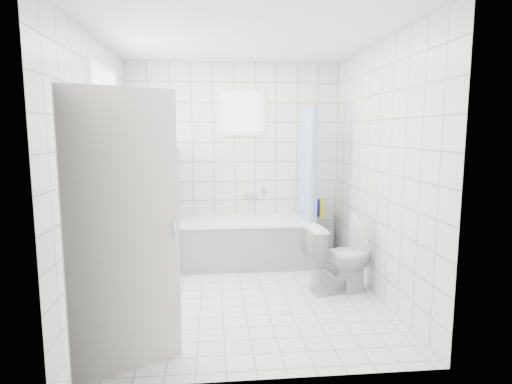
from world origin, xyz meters
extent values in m
plane|color=white|center=(0.00, 0.00, 0.00)|extent=(3.00, 3.00, 0.00)
plane|color=white|center=(0.00, 0.00, 2.60)|extent=(3.00, 3.00, 0.00)
cube|color=white|center=(0.00, 1.50, 1.30)|extent=(2.80, 0.02, 2.60)
cube|color=white|center=(0.00, -1.50, 1.30)|extent=(2.80, 0.02, 2.60)
cube|color=white|center=(-1.40, 0.00, 1.30)|extent=(0.02, 3.00, 2.60)
cube|color=white|center=(1.40, 0.00, 1.30)|extent=(0.02, 3.00, 2.60)
cube|color=white|center=(-1.35, 0.30, 1.60)|extent=(0.01, 0.90, 1.40)
cube|color=white|center=(0.10, 1.46, 1.95)|extent=(0.50, 0.01, 0.50)
cube|color=white|center=(-1.31, 0.30, 0.86)|extent=(0.18, 1.02, 0.08)
cube|color=silver|center=(-0.90, -1.28, 1.00)|extent=(0.71, 0.43, 2.00)
cube|color=white|center=(0.10, 1.12, 0.28)|extent=(1.71, 0.75, 0.55)
cube|color=white|center=(0.10, 1.12, 0.57)|extent=(1.73, 0.77, 0.03)
cube|color=white|center=(-0.83, 1.07, 0.75)|extent=(0.15, 0.85, 1.50)
cube|color=white|center=(1.11, 1.38, 0.28)|extent=(0.40, 0.24, 0.55)
imported|color=silver|center=(1.03, 0.07, 0.37)|extent=(0.77, 0.51, 0.73)
cylinder|color=silver|center=(0.90, 1.10, 2.00)|extent=(0.02, 0.80, 0.02)
cube|color=silver|center=(0.20, 1.46, 0.85)|extent=(0.18, 0.06, 0.06)
imported|color=white|center=(-1.30, 0.26, 0.98)|extent=(0.17, 0.17, 0.16)
imported|color=#2C8CC7|center=(-1.30, 0.14, 1.00)|extent=(0.11, 0.11, 0.19)
imported|color=#DD56A3|center=(-1.30, -0.07, 1.06)|extent=(0.17, 0.17, 0.31)
cylinder|color=#FFF81A|center=(1.16, 1.29, 0.68)|extent=(0.06, 0.06, 0.27)
cylinder|color=red|center=(1.05, 1.40, 0.67)|extent=(0.06, 0.06, 0.24)
cylinder|color=#199A4B|center=(1.05, 1.30, 0.67)|extent=(0.06, 0.06, 0.23)
cylinder|color=#1A17B8|center=(1.14, 1.39, 0.67)|extent=(0.06, 0.06, 0.24)
camera|label=1|loc=(-0.28, -4.23, 1.71)|focal=30.00mm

